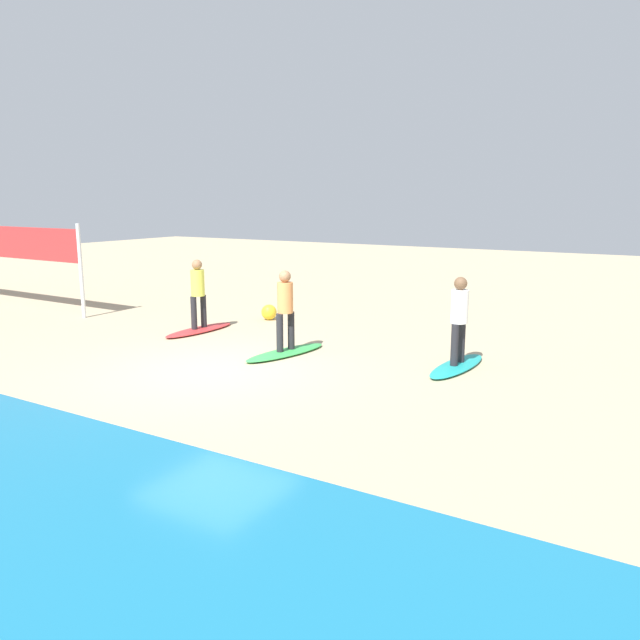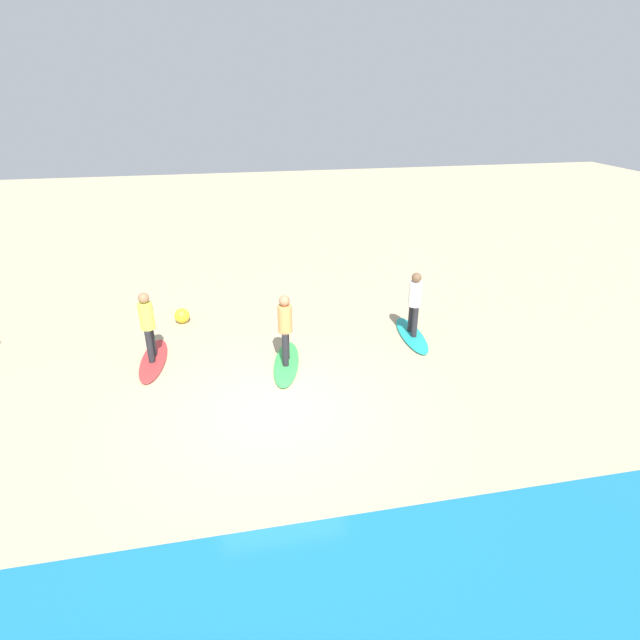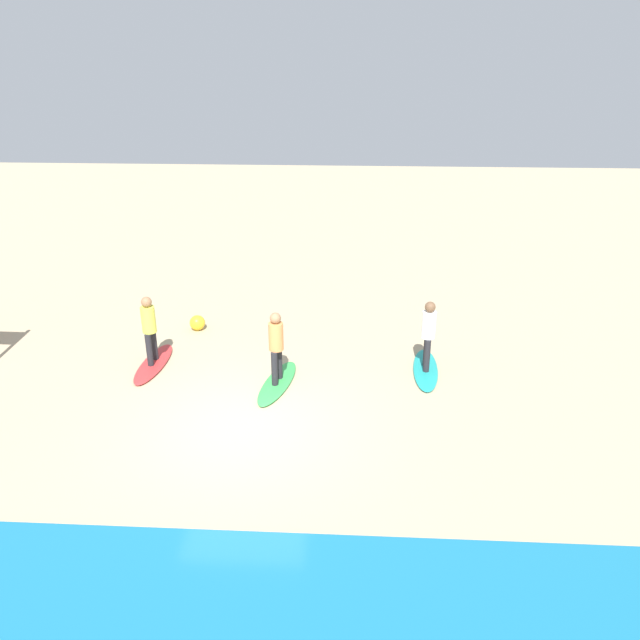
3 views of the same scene
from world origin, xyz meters
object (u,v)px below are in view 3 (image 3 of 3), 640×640
Objects in this scene: surfboard_red at (154,364)px; surfer_red at (149,325)px; surfer_green at (276,343)px; surfer_teal at (428,331)px; beach_ball at (197,323)px; surfboard_teal at (425,370)px; surfboard_green at (277,383)px.

surfboard_red is 0.99m from surfer_red.
surfer_teal is at bearing -166.38° from surfer_green.
surfboard_red is 1.28× the size of surfer_red.
surfer_teal is 4.04× the size of beach_ball.
surfboard_teal and surfboard_green have the same top height.
surfer_teal is at bearing 93.48° from surfboard_red.
surfer_red reaches higher than surfboard_green.
surfer_red is (3.02, -0.76, 0.99)m from surfboard_green.
surfer_green is at bearing 13.62° from surfer_teal.
surfer_green is 3.27m from surfboard_red.
surfboard_teal and surfboard_red have the same top height.
surfer_teal is 6.44m from surfboard_red.
surfboard_teal is 1.28× the size of surfer_teal.
surfboard_red is at bearing -14.08° from surfer_green.
surfboard_green is at bearing 13.62° from surfer_teal.
surfboard_teal is at bearing -166.38° from surfer_green.
surfboard_red is at bearing -92.43° from surfboard_green.
surfboard_green is 1.28× the size of surfer_green.
surfboard_green is (3.35, 0.81, 0.00)m from surfboard_teal.
surfer_red is at bearing 74.71° from beach_ball.
surfboard_teal is at bearing 0.00° from surfer_teal.
beach_ball is (-0.57, -2.07, -0.83)m from surfer_red.
surfer_green is 3.11m from surfer_red.
surfer_teal is 3.44m from surfer_green.
surfer_green is (3.35, 0.81, 0.00)m from surfer_teal.
surfboard_green is 0.99m from surfer_green.
surfboard_green is 1.00× the size of surfboard_red.
surfboard_teal is 6.37m from surfboard_red.
surfer_teal is (0.00, 0.00, 0.99)m from surfboard_teal.
surfer_teal is 1.00× the size of surfer_red.
surfer_teal reaches higher than surfboard_teal.
surfboard_green is at bearing 131.00° from beach_ball.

